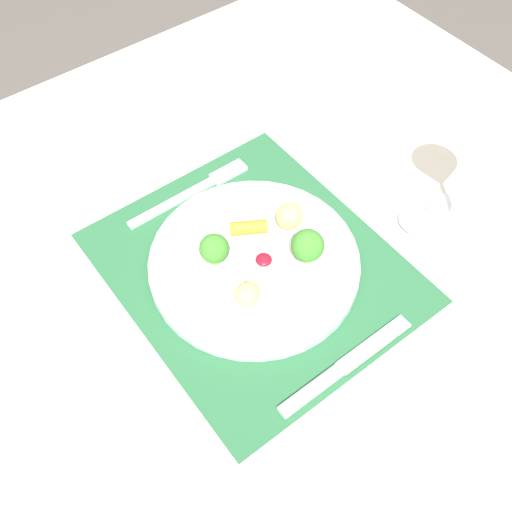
{
  "coord_description": "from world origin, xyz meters",
  "views": [
    {
      "loc": [
        0.38,
        -0.29,
        1.47
      ],
      "look_at": [
        -0.0,
        0.0,
        0.8
      ],
      "focal_mm": 42.0,
      "sensor_mm": 36.0,
      "label": 1
    }
  ],
  "objects_px": {
    "fork": "(197,189)",
    "knife": "(338,371)",
    "wine_glass_near": "(474,160)",
    "spoon": "(406,215)",
    "dinner_plate": "(258,258)"
  },
  "relations": [
    {
      "from": "knife",
      "to": "wine_glass_near",
      "type": "bearing_deg",
      "value": 104.47
    },
    {
      "from": "wine_glass_near",
      "to": "knife",
      "type": "bearing_deg",
      "value": -73.98
    },
    {
      "from": "fork",
      "to": "knife",
      "type": "relative_size",
      "value": 1.0
    },
    {
      "from": "dinner_plate",
      "to": "knife",
      "type": "bearing_deg",
      "value": -6.04
    },
    {
      "from": "spoon",
      "to": "wine_glass_near",
      "type": "xyz_separation_m",
      "value": [
        0.04,
        0.06,
        0.11
      ]
    },
    {
      "from": "dinner_plate",
      "to": "fork",
      "type": "distance_m",
      "value": 0.17
    },
    {
      "from": "dinner_plate",
      "to": "wine_glass_near",
      "type": "relative_size",
      "value": 1.77
    },
    {
      "from": "dinner_plate",
      "to": "knife",
      "type": "height_order",
      "value": "dinner_plate"
    },
    {
      "from": "dinner_plate",
      "to": "spoon",
      "type": "xyz_separation_m",
      "value": [
        0.06,
        0.23,
        -0.01
      ]
    },
    {
      "from": "fork",
      "to": "wine_glass_near",
      "type": "xyz_separation_m",
      "value": [
        0.27,
        0.28,
        0.11
      ]
    },
    {
      "from": "spoon",
      "to": "dinner_plate",
      "type": "bearing_deg",
      "value": -108.14
    },
    {
      "from": "dinner_plate",
      "to": "spoon",
      "type": "height_order",
      "value": "dinner_plate"
    },
    {
      "from": "fork",
      "to": "knife",
      "type": "xyz_separation_m",
      "value": [
        0.36,
        -0.03,
        0.0
      ]
    },
    {
      "from": "knife",
      "to": "wine_glass_near",
      "type": "height_order",
      "value": "wine_glass_near"
    },
    {
      "from": "fork",
      "to": "spoon",
      "type": "distance_m",
      "value": 0.32
    }
  ]
}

